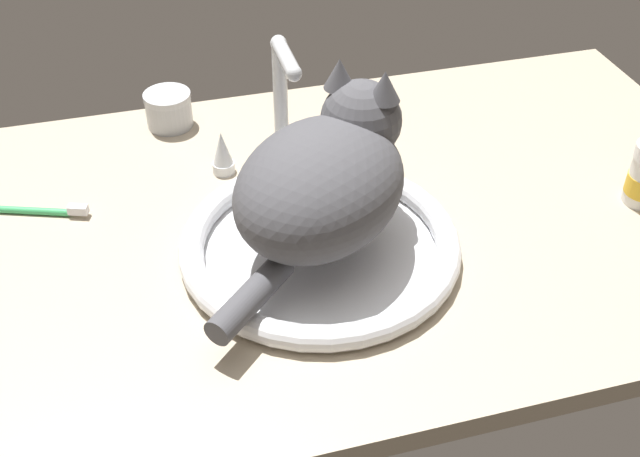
{
  "coord_description": "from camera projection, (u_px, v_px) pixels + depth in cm",
  "views": [
    {
      "loc": [
        -22.61,
        -77.5,
        67.35
      ],
      "look_at": [
        -3.36,
        -6.47,
        7.0
      ],
      "focal_mm": 43.56,
      "sensor_mm": 36.0,
      "label": 1
    }
  ],
  "objects": [
    {
      "name": "sink_basin",
      "position": [
        320.0,
        245.0,
        0.97
      ],
      "size": [
        35.14,
        35.14,
        3.12
      ],
      "color": "white",
      "rests_on": "countertop"
    },
    {
      "name": "toothbrush",
      "position": [
        26.0,
        210.0,
        1.04
      ],
      "size": [
        17.28,
        7.08,
        1.7
      ],
      "color": "#3FB266",
      "rests_on": "countertop"
    },
    {
      "name": "faucet",
      "position": [
        283.0,
        120.0,
        1.08
      ],
      "size": [
        20.53,
        11.51,
        19.99
      ],
      "color": "silver",
      "rests_on": "countertop"
    },
    {
      "name": "cat",
      "position": [
        327.0,
        176.0,
        0.92
      ],
      "size": [
        31.51,
        31.06,
        18.71
      ],
      "color": "#4C4C51",
      "rests_on": "sink_basin"
    },
    {
      "name": "metal_jar",
      "position": [
        169.0,
        109.0,
        1.2
      ],
      "size": [
        7.25,
        7.25,
        5.53
      ],
      "color": "#B2B5BA",
      "rests_on": "countertop"
    },
    {
      "name": "countertop",
      "position": [
        332.0,
        227.0,
        1.04
      ],
      "size": [
        120.09,
        70.11,
        3.0
      ],
      "primitive_type": "cube",
      "color": "#B7A88E",
      "rests_on": "ground"
    }
  ]
}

